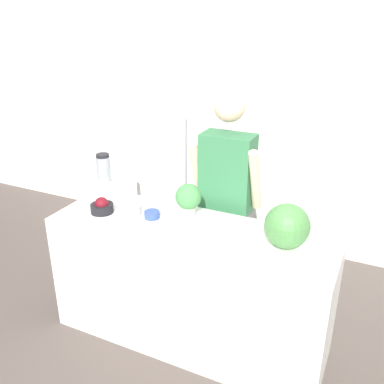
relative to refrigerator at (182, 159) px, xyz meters
The scene contains 12 objects.
ground_plane 1.97m from the refrigerator, 66.19° to the right, with size 14.00×14.00×0.00m, color #564C47.
wall_back 0.89m from the refrigerator, 27.17° to the left, with size 8.00×0.06×2.60m.
counter_island 1.54m from the refrigerator, 61.15° to the right, with size 1.96×0.64×0.91m.
refrigerator is the anchor object (origin of this frame).
person 1.08m from the refrigerator, 44.74° to the right, with size 0.53×0.27×1.75m.
cutting_board 1.86m from the refrigerator, 42.91° to the right, with size 0.34×0.28×0.01m.
watermelon 1.86m from the refrigerator, 43.30° to the right, with size 0.28×0.28×0.28m.
bowl_cherries 1.34m from the refrigerator, 88.69° to the right, with size 0.17×0.17×0.12m.
bowl_cream 1.31m from the refrigerator, 79.51° to the right, with size 0.15×0.15×0.13m.
bowl_small_blue 1.33m from the refrigerator, 72.38° to the right, with size 0.11×0.11×0.05m.
blender 1.09m from the refrigerator, 97.00° to the right, with size 0.15×0.15×0.34m.
potted_plant 1.31m from the refrigerator, 61.23° to the right, with size 0.18×0.18×0.25m.
Camera 1 is at (1.11, -1.97, 2.26)m, focal length 40.00 mm.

